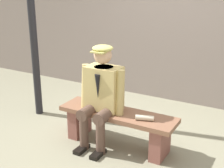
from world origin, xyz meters
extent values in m
plane|color=gray|center=(0.00, 0.00, 0.00)|extent=(30.00, 30.00, 0.00)
cube|color=brown|center=(0.00, 0.00, 0.43)|extent=(1.48, 0.41, 0.06)
cube|color=brown|center=(-0.57, 0.00, 0.20)|extent=(0.14, 0.35, 0.40)
cube|color=brown|center=(0.57, 0.00, 0.20)|extent=(0.14, 0.35, 0.40)
cube|color=tan|center=(0.19, 0.00, 0.73)|extent=(0.43, 0.27, 0.54)
cylinder|color=#1E2338|center=(0.19, 0.00, 0.97)|extent=(0.24, 0.24, 0.06)
cone|color=black|center=(0.19, 0.14, 0.79)|extent=(0.07, 0.07, 0.30)
sphere|color=#DBAD8C|center=(0.19, 0.02, 1.15)|extent=(0.22, 0.22, 0.22)
ellipsoid|color=#C3BC67|center=(0.19, 0.02, 1.23)|extent=(0.25, 0.25, 0.08)
cube|color=#C3BC67|center=(0.19, 0.12, 1.21)|extent=(0.17, 0.10, 0.02)
cylinder|color=brown|center=(0.07, 0.14, 0.46)|extent=(0.15, 0.39, 0.15)
cylinder|color=brown|center=(0.07, 0.29, 0.23)|extent=(0.11, 0.11, 0.46)
cube|color=black|center=(0.07, 0.35, 0.03)|extent=(0.10, 0.24, 0.05)
cylinder|color=tan|center=(-0.05, 0.04, 0.72)|extent=(0.10, 0.13, 0.58)
cylinder|color=brown|center=(0.31, 0.14, 0.46)|extent=(0.15, 0.39, 0.15)
cylinder|color=brown|center=(0.31, 0.29, 0.23)|extent=(0.11, 0.11, 0.46)
cube|color=black|center=(0.31, 0.35, 0.03)|extent=(0.10, 0.24, 0.05)
cylinder|color=tan|center=(0.43, 0.04, 0.72)|extent=(0.11, 0.16, 0.58)
cylinder|color=beige|center=(-0.39, 0.05, 0.48)|extent=(0.22, 0.13, 0.06)
cube|color=gray|center=(0.00, -1.94, 0.86)|extent=(12.00, 0.24, 1.71)
cylinder|color=black|center=(1.54, -0.27, 1.54)|extent=(0.11, 0.11, 3.08)
camera|label=1|loc=(-1.70, 3.15, 2.03)|focal=50.94mm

